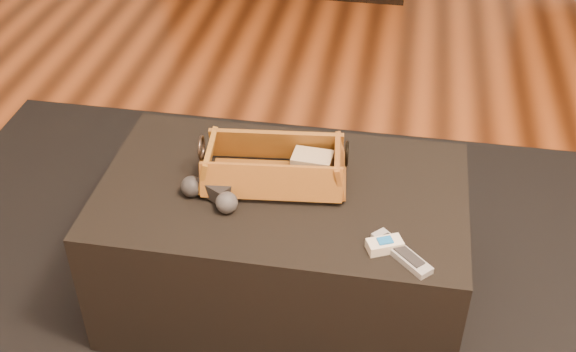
% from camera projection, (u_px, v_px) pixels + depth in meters
% --- Properties ---
extents(floor, '(5.00, 5.50, 0.01)m').
position_uv_depth(floor, '(295.00, 311.00, 2.19)').
color(floor, brown).
rests_on(floor, ground).
extents(area_rug, '(2.60, 2.00, 0.01)m').
position_uv_depth(area_rug, '(280.00, 309.00, 2.18)').
color(area_rug, black).
rests_on(area_rug, floor).
extents(ottoman, '(1.00, 0.60, 0.42)m').
position_uv_depth(ottoman, '(282.00, 245.00, 2.09)').
color(ottoman, black).
rests_on(ottoman, area_rug).
extents(tv_remote, '(0.21, 0.09, 0.02)m').
position_uv_depth(tv_remote, '(266.00, 177.00, 1.96)').
color(tv_remote, black).
rests_on(tv_remote, wicker_basket).
extents(cloth_bundle, '(0.11, 0.08, 0.06)m').
position_uv_depth(cloth_bundle, '(312.00, 164.00, 1.98)').
color(cloth_bundle, tan).
rests_on(cloth_bundle, wicker_basket).
extents(wicker_basket, '(0.41, 0.24, 0.14)m').
position_uv_depth(wicker_basket, '(274.00, 168.00, 1.96)').
color(wicker_basket, brown).
rests_on(wicker_basket, ottoman).
extents(game_controller, '(0.19, 0.14, 0.06)m').
position_uv_depth(game_controller, '(212.00, 192.00, 1.90)').
color(game_controller, black).
rests_on(game_controller, ottoman).
extents(silver_remote, '(0.16, 0.15, 0.02)m').
position_uv_depth(silver_remote, '(402.00, 253.00, 1.74)').
color(silver_remote, '#A2A5A9').
rests_on(silver_remote, ottoman).
extents(cream_gadget, '(0.10, 0.07, 0.03)m').
position_uv_depth(cream_gadget, '(385.00, 245.00, 1.76)').
color(cream_gadget, beige).
rests_on(cream_gadget, ottoman).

